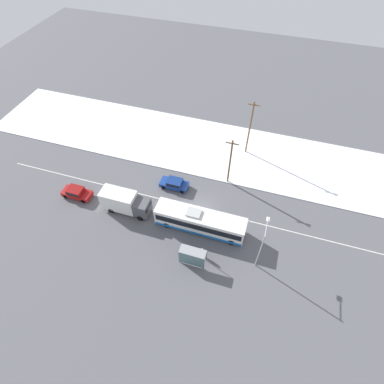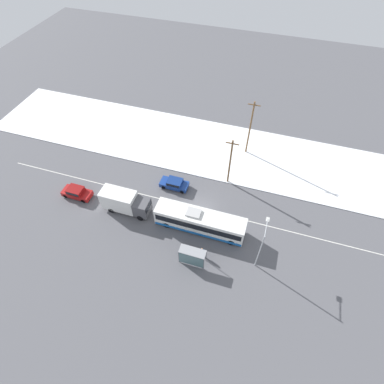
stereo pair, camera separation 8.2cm
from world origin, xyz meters
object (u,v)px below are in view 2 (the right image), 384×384
at_px(parked_car_near_truck, 76,192).
at_px(streetlamp, 262,243).
at_px(sedan_car, 174,183).
at_px(box_truck, 125,201).
at_px(utility_pole_roadside, 230,162).
at_px(city_bus, 200,221).
at_px(pedestrian_at_stop, 202,251).
at_px(utility_pole_snowlot, 250,128).
at_px(bus_shelter, 192,256).

relative_size(parked_car_near_truck, streetlamp, 0.64).
height_order(parked_car_near_truck, streetlamp, streetlamp).
relative_size(sedan_car, streetlamp, 0.63).
bearing_deg(box_truck, sedan_car, 50.13).
xyz_separation_m(streetlamp, utility_pole_roadside, (-6.20, 11.58, -0.07)).
relative_size(city_bus, box_truck, 1.76).
bearing_deg(streetlamp, sedan_car, 148.39).
xyz_separation_m(pedestrian_at_stop, utility_pole_roadside, (0.24, 12.84, 3.11)).
bearing_deg(pedestrian_at_stop, utility_pole_snowlot, 85.48).
relative_size(box_truck, bus_shelter, 2.11).
relative_size(city_bus, parked_car_near_truck, 2.79).
xyz_separation_m(city_bus, bus_shelter, (0.51, -5.07, 0.13)).
distance_m(city_bus, pedestrian_at_stop, 4.00).
xyz_separation_m(box_truck, pedestrian_at_stop, (11.82, -3.61, -0.76)).
distance_m(pedestrian_at_stop, bus_shelter, 1.72).
height_order(bus_shelter, utility_pole_snowlot, utility_pole_snowlot).
bearing_deg(parked_car_near_truck, utility_pole_roadside, 24.74).
bearing_deg(sedan_car, bus_shelter, 119.26).
xyz_separation_m(parked_car_near_truck, bus_shelter, (18.68, -5.07, 0.84)).
relative_size(bus_shelter, utility_pole_roadside, 0.40).
bearing_deg(streetlamp, parked_car_near_truck, 174.57).
xyz_separation_m(box_truck, streetlamp, (18.26, -2.36, 2.42)).
bearing_deg(sedan_car, streetlamp, 148.39).
bearing_deg(city_bus, box_truck, -179.39).
bearing_deg(box_truck, bus_shelter, -24.33).
bearing_deg(sedan_car, utility_pole_roadside, -154.87).
height_order(box_truck, streetlamp, streetlamp).
height_order(city_bus, box_truck, box_truck).
height_order(parked_car_near_truck, utility_pole_snowlot, utility_pole_snowlot).
relative_size(parked_car_near_truck, utility_pole_roadside, 0.53).
bearing_deg(utility_pole_snowlot, city_bus, -100.24).
relative_size(pedestrian_at_stop, streetlamp, 0.26).
height_order(pedestrian_at_stop, bus_shelter, bus_shelter).
distance_m(bus_shelter, utility_pole_roadside, 14.44).
bearing_deg(pedestrian_at_stop, parked_car_near_truck, 169.19).
distance_m(parked_car_near_truck, pedestrian_at_stop, 19.88).
bearing_deg(parked_car_near_truck, city_bus, -0.01).
distance_m(city_bus, utility_pole_roadside, 9.61).
bearing_deg(pedestrian_at_stop, box_truck, 162.99).
relative_size(box_truck, utility_pole_roadside, 0.83).
relative_size(parked_car_near_truck, pedestrian_at_stop, 2.48).
distance_m(sedan_car, bus_shelter, 12.44).
relative_size(city_bus, pedestrian_at_stop, 6.92).
distance_m(bus_shelter, utility_pole_snowlot, 21.78).
distance_m(box_truck, utility_pole_roadside, 15.36).
bearing_deg(streetlamp, utility_pole_roadside, 118.18).
height_order(city_bus, streetlamp, streetlamp).
bearing_deg(sedan_car, city_bus, 133.97).
height_order(city_bus, parked_car_near_truck, city_bus).
distance_m(parked_car_near_truck, utility_pole_snowlot, 27.00).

